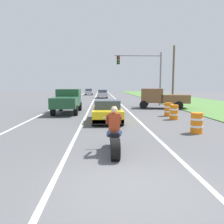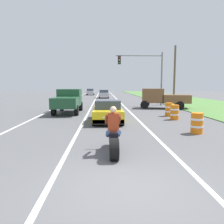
{
  "view_description": "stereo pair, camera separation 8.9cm",
  "coord_description": "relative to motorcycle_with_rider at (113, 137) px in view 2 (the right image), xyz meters",
  "views": [
    {
      "loc": [
        -0.64,
        -4.76,
        2.3
      ],
      "look_at": [
        -0.1,
        5.93,
        1.0
      ],
      "focal_mm": 35.26,
      "sensor_mm": 36.0,
      "label": 1
    },
    {
      "loc": [
        -0.55,
        -4.77,
        2.3
      ],
      "look_at": [
        -0.1,
        5.93,
        1.0
      ],
      "focal_mm": 35.26,
      "sensor_mm": 36.0,
      "label": 2
    }
  ],
  "objects": [
    {
      "name": "distant_car_far_ahead",
      "position": [
        -0.17,
        33.09,
        0.18
      ],
      "size": [
        1.8,
        4.0,
        1.5
      ],
      "color": "#B2B2B7",
      "rests_on": "ground"
    },
    {
      "name": "construction_barrel_far",
      "position": [
        4.61,
        9.05,
        -0.09
      ],
      "size": [
        0.58,
        0.58,
        1.0
      ],
      "color": "orange",
      "rests_on": "ground"
    },
    {
      "name": "ground_plane",
      "position": [
        0.21,
        -2.39,
        -0.59
      ],
      "size": [
        160.0,
        160.0,
        0.0
      ],
      "primitive_type": "plane",
      "color": "#565659"
    },
    {
      "name": "lane_stripe_left_solid",
      "position": [
        -5.19,
        17.61,
        -0.59
      ],
      "size": [
        0.14,
        120.0,
        0.01
      ],
      "primitive_type": "cube",
      "color": "white",
      "rests_on": "ground"
    },
    {
      "name": "construction_barrel_mid",
      "position": [
        4.48,
        7.33,
        -0.09
      ],
      "size": [
        0.58,
        0.58,
        1.0
      ],
      "color": "orange",
      "rests_on": "ground"
    },
    {
      "name": "distant_car_further_ahead",
      "position": [
        -3.36,
        46.34,
        0.18
      ],
      "size": [
        1.8,
        4.0,
        1.5
      ],
      "color": "#B2B2B7",
      "rests_on": "ground"
    },
    {
      "name": "utility_pole_roadside",
      "position": [
        8.4,
        19.62,
        2.94
      ],
      "size": [
        0.24,
        0.24,
        7.08
      ],
      "primitive_type": "cylinder",
      "color": "brown",
      "rests_on": "ground"
    },
    {
      "name": "pickup_truck_left_lane_dark_green",
      "position": [
        -3.24,
        11.32,
        0.51
      ],
      "size": [
        2.02,
        4.8,
        1.98
      ],
      "color": "#1E4C2D",
      "rests_on": "ground"
    },
    {
      "name": "pickup_truck_right_shoulder_brown",
      "position": [
        5.66,
        14.64,
        0.51
      ],
      "size": [
        5.14,
        3.14,
        1.98
      ],
      "color": "brown",
      "rests_on": "ground"
    },
    {
      "name": "grass_verge_right",
      "position": [
        12.13,
        17.61,
        -0.56
      ],
      "size": [
        10.0,
        120.0,
        0.06
      ],
      "primitive_type": "cube",
      "color": "#517F3D",
      "rests_on": "ground"
    },
    {
      "name": "lane_stripe_centre_dashed",
      "position": [
        -1.59,
        17.61,
        -0.59
      ],
      "size": [
        0.14,
        120.0,
        0.01
      ],
      "primitive_type": "cube",
      "color": "white",
      "rests_on": "ground"
    },
    {
      "name": "construction_barrel_nearest",
      "position": [
        4.16,
        3.04,
        -0.09
      ],
      "size": [
        0.58,
        0.58,
        1.0
      ],
      "color": "orange",
      "rests_on": "ground"
    },
    {
      "name": "traffic_light_mast_near",
      "position": [
        4.65,
        17.77,
        3.45
      ],
      "size": [
        5.31,
        0.34,
        6.0
      ],
      "color": "gray",
      "rests_on": "ground"
    },
    {
      "name": "sports_car_yellow",
      "position": [
        -0.05,
        6.83,
        0.04
      ],
      "size": [
        1.84,
        4.3,
        1.37
      ],
      "color": "yellow",
      "rests_on": "ground"
    },
    {
      "name": "lane_stripe_right_solid",
      "position": [
        2.01,
        17.61,
        -0.59
      ],
      "size": [
        0.14,
        120.0,
        0.01
      ],
      "primitive_type": "cube",
      "color": "white",
      "rests_on": "ground"
    },
    {
      "name": "motorcycle_with_rider",
      "position": [
        0.0,
        0.0,
        0.0
      ],
      "size": [
        0.7,
        2.21,
        1.62
      ],
      "color": "black",
      "rests_on": "ground"
    }
  ]
}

